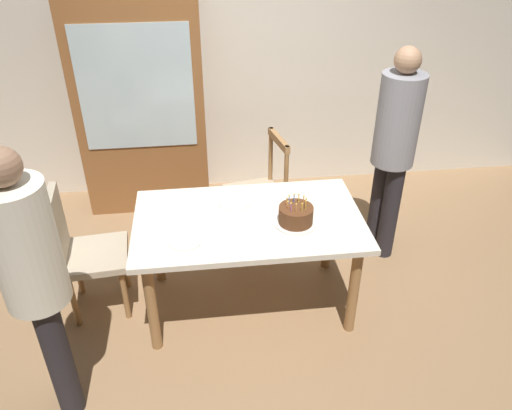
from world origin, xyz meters
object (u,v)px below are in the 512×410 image
object	(u,v)px
chair_spindle_back	(258,194)
person_guest	(394,145)
china_cabinet	(142,108)
birthday_cake	(296,216)
plate_far_side	(235,202)
chair_upholstered	(79,248)
dining_table	(249,230)
plate_near_celebrant	(185,240)
person_celebrant	(34,277)

from	to	relation	value
chair_spindle_back	person_guest	bearing A→B (deg)	-14.76
china_cabinet	birthday_cake	bearing A→B (deg)	-57.00
birthday_cake	china_cabinet	distance (m)	1.98
plate_far_side	person_guest	size ratio (longest dim) A/B	0.13
chair_upholstered	person_guest	xyz separation A→B (m)	(2.30, 0.41, 0.44)
dining_table	plate_near_celebrant	world-z (taller)	plate_near_celebrant
dining_table	person_guest	xyz separation A→B (m)	(1.15, 0.51, 0.32)
dining_table	birthday_cake	world-z (taller)	birthday_cake
birthday_cake	chair_upholstered	xyz separation A→B (m)	(-1.44, 0.20, -0.27)
birthday_cake	chair_upholstered	world-z (taller)	chair_upholstered
birthday_cake	china_cabinet	size ratio (longest dim) A/B	0.15
chair_spindle_back	china_cabinet	size ratio (longest dim) A/B	0.50
birthday_cake	dining_table	bearing A→B (deg)	161.49
person_celebrant	plate_far_side	bearing A→B (deg)	39.95
dining_table	china_cabinet	xyz separation A→B (m)	(-0.78, 1.56, 0.30)
plate_far_side	chair_upholstered	world-z (taller)	chair_upholstered
person_celebrant	person_guest	size ratio (longest dim) A/B	0.98
dining_table	chair_upholstered	xyz separation A→B (m)	(-1.15, 0.10, -0.12)
plate_near_celebrant	person_guest	bearing A→B (deg)	24.44
chair_upholstered	person_celebrant	size ratio (longest dim) A/B	0.57
chair_spindle_back	chair_upholstered	distance (m)	1.47
plate_far_side	china_cabinet	distance (m)	1.54
chair_spindle_back	plate_near_celebrant	bearing A→B (deg)	-120.72
birthday_cake	person_guest	bearing A→B (deg)	35.49
dining_table	person_celebrant	size ratio (longest dim) A/B	0.91
plate_near_celebrant	chair_spindle_back	world-z (taller)	chair_spindle_back
plate_far_side	person_guest	bearing A→B (deg)	14.19
person_guest	chair_spindle_back	bearing A→B (deg)	165.24
chair_spindle_back	person_celebrant	xyz separation A→B (m)	(-1.32, -1.47, 0.49)
dining_table	person_celebrant	xyz separation A→B (m)	(-1.15, -0.70, 0.30)
plate_far_side	person_guest	xyz separation A→B (m)	(1.23, 0.31, 0.22)
dining_table	birthday_cake	bearing A→B (deg)	-18.51
person_celebrant	china_cabinet	size ratio (longest dim) A/B	0.88
chair_spindle_back	chair_upholstered	world-z (taller)	same
birthday_cake	person_celebrant	world-z (taller)	person_celebrant
plate_far_side	china_cabinet	bearing A→B (deg)	117.42
chair_spindle_back	person_guest	size ratio (longest dim) A/B	0.56
plate_near_celebrant	person_celebrant	world-z (taller)	person_celebrant
person_celebrant	chair_upholstered	bearing A→B (deg)	89.48
plate_near_celebrant	person_guest	world-z (taller)	person_guest
person_guest	person_celebrant	bearing A→B (deg)	-152.26
china_cabinet	plate_far_side	bearing A→B (deg)	-62.58
plate_far_side	china_cabinet	size ratio (longest dim) A/B	0.12
plate_near_celebrant	person_celebrant	distance (m)	0.91
chair_spindle_back	dining_table	bearing A→B (deg)	-101.89
chair_spindle_back	birthday_cake	bearing A→B (deg)	-81.29
dining_table	person_guest	size ratio (longest dim) A/B	0.89
person_celebrant	birthday_cake	bearing A→B (deg)	22.54
china_cabinet	dining_table	bearing A→B (deg)	-63.42
chair_spindle_back	person_guest	xyz separation A→B (m)	(0.99, -0.26, 0.51)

